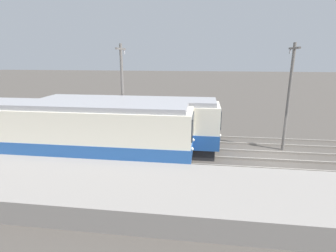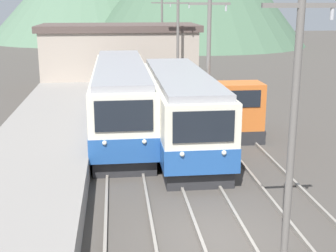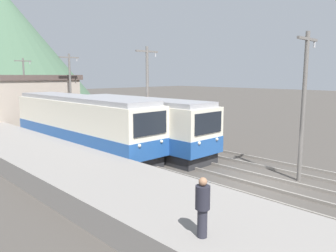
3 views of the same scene
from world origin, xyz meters
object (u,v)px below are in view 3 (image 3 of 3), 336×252
(catenary_mast_near, at_px, (304,102))
(person_on_platform, at_px, (203,205))
(commuter_train_center, at_px, (139,126))
(catenary_mast_mid, at_px, (147,93))
(catenary_mast_far, at_px, (70,88))
(commuter_train_left, at_px, (81,126))
(catenary_mast_distant, at_px, (25,85))
(shunting_locomotive, at_px, (154,126))

(catenary_mast_near, bearing_deg, person_on_platform, -170.71)
(commuter_train_center, bearing_deg, catenary_mast_mid, 28.01)
(commuter_train_center, distance_m, catenary_mast_mid, 2.79)
(person_on_platform, bearing_deg, commuter_train_center, 57.20)
(catenary_mast_near, height_order, catenary_mast_mid, same)
(commuter_train_center, xyz_separation_m, catenary_mast_far, (1.51, 12.09, 2.20))
(commuter_train_left, distance_m, catenary_mast_distant, 21.22)
(shunting_locomotive, bearing_deg, commuter_train_left, 171.00)
(person_on_platform, bearing_deg, catenary_mast_mid, 54.17)
(catenary_mast_far, xyz_separation_m, catenary_mast_distant, (0.00, 11.29, 0.00))
(commuter_train_center, xyz_separation_m, shunting_locomotive, (3.00, 1.79, -0.47))
(shunting_locomotive, distance_m, catenary_mast_far, 10.75)
(commuter_train_center, xyz_separation_m, person_on_platform, (-7.73, -11.99, 0.18))
(commuter_train_left, distance_m, catenary_mast_near, 14.04)
(catenary_mast_far, bearing_deg, commuter_train_center, -97.11)
(commuter_train_center, bearing_deg, shunting_locomotive, 30.76)
(commuter_train_left, xyz_separation_m, catenary_mast_far, (4.31, 9.38, 2.15))
(catenary_mast_near, bearing_deg, catenary_mast_far, 90.00)
(shunting_locomotive, height_order, catenary_mast_far, catenary_mast_far)
(commuter_train_left, xyz_separation_m, commuter_train_center, (2.80, -2.70, -0.05))
(catenary_mast_near, relative_size, catenary_mast_mid, 1.00)
(shunting_locomotive, height_order, catenary_mast_near, catenary_mast_near)
(catenary_mast_distant, bearing_deg, shunting_locomotive, -86.05)
(commuter_train_left, xyz_separation_m, catenary_mast_distant, (4.31, 20.67, 2.15))
(commuter_train_left, height_order, catenary_mast_mid, catenary_mast_mid)
(commuter_train_left, bearing_deg, catenary_mast_distant, 78.23)
(commuter_train_left, height_order, person_on_platform, commuter_train_left)
(shunting_locomotive, bearing_deg, person_on_platform, -127.91)
(shunting_locomotive, xyz_separation_m, catenary_mast_far, (-1.49, 10.30, 2.67))
(catenary_mast_mid, bearing_deg, catenary_mast_far, 90.00)
(catenary_mast_far, distance_m, catenary_mast_distant, 11.29)
(commuter_train_center, height_order, catenary_mast_mid, catenary_mast_mid)
(catenary_mast_mid, distance_m, catenary_mast_far, 11.29)
(catenary_mast_distant, bearing_deg, catenary_mast_far, -90.00)
(commuter_train_left, relative_size, commuter_train_center, 1.18)
(shunting_locomotive, bearing_deg, catenary_mast_near, -96.94)
(commuter_train_center, bearing_deg, catenary_mast_near, -81.82)
(commuter_train_left, height_order, shunting_locomotive, commuter_train_left)
(shunting_locomotive, bearing_deg, catenary_mast_mid, -146.62)
(commuter_train_left, distance_m, shunting_locomotive, 5.90)
(commuter_train_center, height_order, catenary_mast_near, catenary_mast_near)
(catenary_mast_near, bearing_deg, shunting_locomotive, 83.06)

